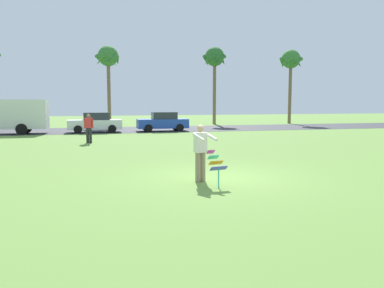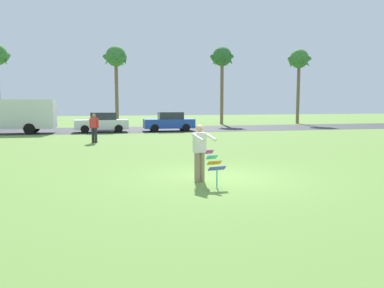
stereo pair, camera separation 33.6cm
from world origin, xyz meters
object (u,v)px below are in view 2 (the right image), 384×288
at_px(person_kite_flyer, 200,151).
at_px(parked_car_white, 102,123).
at_px(palm_tree_right_near, 116,60).
at_px(palm_tree_centre_far, 222,60).
at_px(kite_held, 214,164).
at_px(person_walker_near, 94,127).
at_px(parked_car_blue, 169,122).
at_px(palm_tree_far_left, 299,62).
at_px(parked_truck_white_box, 15,115).

height_order(person_kite_flyer, parked_car_white, person_kite_flyer).
relative_size(palm_tree_right_near, palm_tree_centre_far, 0.97).
xyz_separation_m(kite_held, person_walker_near, (-3.55, 13.22, 0.26)).
height_order(kite_held, parked_car_blue, parked_car_blue).
xyz_separation_m(person_kite_flyer, palm_tree_far_left, (18.83, 28.73, 5.98)).
relative_size(person_kite_flyer, parked_truck_white_box, 0.26).
relative_size(parked_car_white, parked_car_blue, 1.01).
bearing_deg(kite_held, person_walker_near, 105.05).
xyz_separation_m(parked_car_white, palm_tree_far_left, (21.70, 8.02, 6.16)).
bearing_deg(person_walker_near, palm_tree_far_left, 36.29).
xyz_separation_m(kite_held, parked_car_white, (-3.10, 21.47, 0.10)).
distance_m(parked_truck_white_box, parked_car_white, 6.51).
bearing_deg(person_walker_near, parked_car_blue, 54.13).
distance_m(parked_truck_white_box, person_walker_near, 10.23).
xyz_separation_m(parked_truck_white_box, parked_car_white, (6.48, 0.00, -0.64)).
height_order(parked_truck_white_box, palm_tree_far_left, palm_tree_far_left).
height_order(kite_held, palm_tree_centre_far, palm_tree_centre_far).
xyz_separation_m(parked_truck_white_box, palm_tree_centre_far, (19.47, 9.03, 5.63)).
relative_size(person_kite_flyer, palm_tree_right_near, 0.21).
height_order(parked_truck_white_box, parked_car_white, parked_truck_white_box).
xyz_separation_m(person_kite_flyer, parked_car_blue, (2.64, 20.71, -0.18)).
xyz_separation_m(palm_tree_right_near, palm_tree_far_left, (20.13, -1.52, 0.09)).
distance_m(parked_car_white, palm_tree_far_left, 23.94).
bearing_deg(palm_tree_centre_far, palm_tree_right_near, 177.49).
distance_m(palm_tree_right_near, palm_tree_far_left, 20.18).
height_order(palm_tree_right_near, palm_tree_far_left, palm_tree_far_left).
relative_size(parked_truck_white_box, palm_tree_far_left, 0.81).
bearing_deg(palm_tree_centre_far, palm_tree_far_left, -6.65).
bearing_deg(palm_tree_right_near, person_walker_near, -96.49).
relative_size(palm_tree_right_near, palm_tree_far_left, 0.99).
relative_size(parked_car_white, person_walker_near, 2.46).
distance_m(kite_held, parked_car_blue, 21.60).
bearing_deg(parked_car_white, person_walker_near, -93.11).
distance_m(parked_car_blue, palm_tree_centre_far, 13.29).
distance_m(person_kite_flyer, palm_tree_centre_far, 32.00).
distance_m(palm_tree_right_near, person_walker_near, 18.85).
height_order(parked_car_white, palm_tree_far_left, palm_tree_far_left).
distance_m(kite_held, parked_truck_white_box, 23.52).
bearing_deg(parked_car_white, palm_tree_centre_far, 34.81).
bearing_deg(parked_truck_white_box, kite_held, -65.94).
height_order(person_kite_flyer, parked_car_blue, person_kite_flyer).
height_order(parked_car_blue, palm_tree_right_near, palm_tree_right_near).
height_order(person_kite_flyer, kite_held, person_kite_flyer).
bearing_deg(parked_car_blue, kite_held, -96.42).
height_order(person_kite_flyer, palm_tree_right_near, palm_tree_right_near).
height_order(palm_tree_right_near, palm_tree_centre_far, palm_tree_centre_far).
xyz_separation_m(person_kite_flyer, palm_tree_right_near, (-1.30, 30.24, 5.89)).
distance_m(palm_tree_centre_far, person_walker_near, 22.73).
xyz_separation_m(parked_car_white, person_walker_near, (-0.45, -8.25, 0.16)).
height_order(parked_car_white, parked_car_blue, same).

